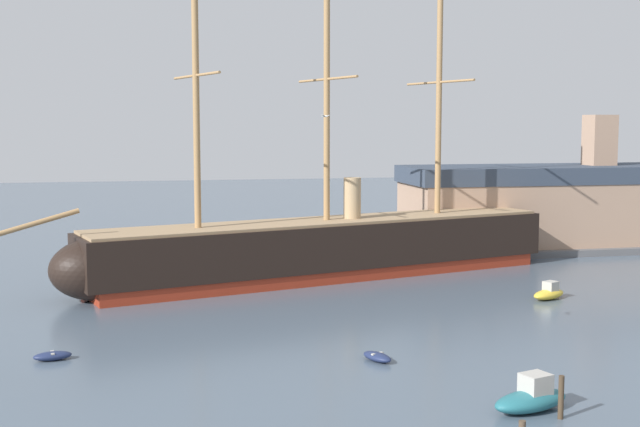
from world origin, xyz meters
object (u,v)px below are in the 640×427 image
at_px(motorboat_foreground_right, 531,398).
at_px(dinghy_mid_left, 53,356).
at_px(dinghy_near_centre, 377,357).
at_px(seagull_in_flight, 325,116).
at_px(motorboat_distant_centre, 292,251).
at_px(dockside_warehouse_right, 562,207).
at_px(motorboat_alongside_stern, 549,293).
at_px(mooring_piling_left_pair, 561,397).
at_px(dinghy_far_right, 519,261).
at_px(tall_ship, 327,247).

xyz_separation_m(motorboat_foreground_right, dinghy_mid_left, (-26.55, 15.69, -0.42)).
xyz_separation_m(dinghy_near_centre, seagull_in_flight, (-3.73, -0.98, 15.75)).
height_order(motorboat_distant_centre, dockside_warehouse_right, dockside_warehouse_right).
xyz_separation_m(motorboat_alongside_stern, mooring_piling_left_pair, (-13.80, -28.30, 0.62)).
height_order(motorboat_foreground_right, dinghy_near_centre, motorboat_foreground_right).
xyz_separation_m(dinghy_mid_left, motorboat_distant_centre, (23.35, 40.80, 0.17)).
relative_size(motorboat_alongside_stern, dinghy_far_right, 1.96).
distance_m(motorboat_foreground_right, dockside_warehouse_right, 62.68).
xyz_separation_m(tall_ship, seagull_in_flight, (-6.93, -31.05, 12.92)).
bearing_deg(dinghy_far_right, seagull_in_flight, -130.30).
relative_size(dinghy_near_centre, mooring_piling_left_pair, 1.15).
height_order(tall_ship, dockside_warehouse_right, tall_ship).
bearing_deg(dockside_warehouse_right, motorboat_alongside_stern, -119.60).
bearing_deg(tall_ship, dockside_warehouse_right, 22.28).
relative_size(dinghy_near_centre, dinghy_far_right, 1.30).
xyz_separation_m(tall_ship, dinghy_mid_left, (-24.16, -25.40, -2.83)).
xyz_separation_m(tall_ship, mooring_piling_left_pair, (3.34, -42.58, -1.95)).
height_order(motorboat_alongside_stern, dinghy_far_right, motorboat_alongside_stern).
bearing_deg(motorboat_foreground_right, tall_ship, 93.33).
bearing_deg(tall_ship, mooring_piling_left_pair, -85.52).
relative_size(dinghy_near_centre, seagull_in_flight, 2.27).
xyz_separation_m(tall_ship, dockside_warehouse_right, (32.90, 13.48, 2.09)).
bearing_deg(dinghy_near_centre, tall_ship, 83.92).
bearing_deg(dinghy_far_right, mooring_piling_left_pair, -112.70).
bearing_deg(motorboat_alongside_stern, dockside_warehouse_right, 60.40).
relative_size(dinghy_mid_left, motorboat_distant_centre, 0.77).
height_order(dinghy_mid_left, motorboat_distant_centre, motorboat_distant_centre).
distance_m(motorboat_alongside_stern, dinghy_far_right, 19.19).
distance_m(dinghy_near_centre, motorboat_distant_centre, 45.53).
xyz_separation_m(dinghy_far_right, mooring_piling_left_pair, (-19.50, -46.62, 0.94)).
bearing_deg(tall_ship, seagull_in_flight, -102.58).
distance_m(motorboat_foreground_right, motorboat_alongside_stern, 30.60).
distance_m(motorboat_foreground_right, dinghy_mid_left, 30.84).
relative_size(motorboat_distant_centre, mooring_piling_left_pair, 1.44).
bearing_deg(seagull_in_flight, dinghy_mid_left, 161.85).
xyz_separation_m(motorboat_distant_centre, seagull_in_flight, (-6.12, -46.44, 15.58)).
height_order(motorboat_distant_centre, mooring_piling_left_pair, mooring_piling_left_pair).
bearing_deg(seagull_in_flight, tall_ship, 77.42).
distance_m(tall_ship, seagull_in_flight, 34.34).
xyz_separation_m(dinghy_mid_left, motorboat_alongside_stern, (41.30, 11.13, 0.26)).
height_order(tall_ship, dinghy_far_right, tall_ship).
height_order(motorboat_alongside_stern, mooring_piling_left_pair, mooring_piling_left_pair).
bearing_deg(mooring_piling_left_pair, dinghy_far_right, 67.30).
height_order(dinghy_mid_left, seagull_in_flight, seagull_in_flight).
xyz_separation_m(motorboat_foreground_right, dinghy_near_centre, (-5.59, 11.01, -0.42)).
height_order(dinghy_far_right, seagull_in_flight, seagull_in_flight).
xyz_separation_m(motorboat_distant_centre, dockside_warehouse_right, (33.72, -1.91, 4.75)).
bearing_deg(seagull_in_flight, dinghy_near_centre, 14.67).
bearing_deg(dinghy_far_right, motorboat_distant_centre, 154.37).
xyz_separation_m(motorboat_foreground_right, dockside_warehouse_right, (30.52, 54.57, 4.50)).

